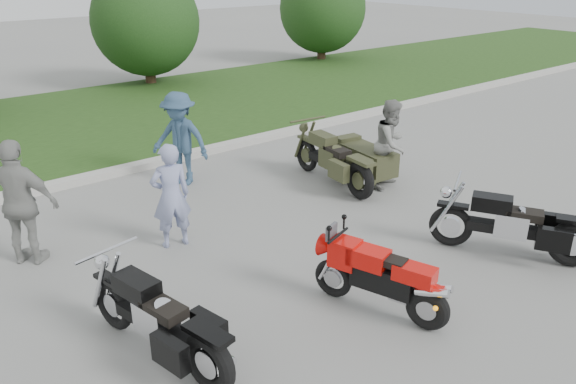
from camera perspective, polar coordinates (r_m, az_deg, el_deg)
ground at (r=7.78m, az=4.28°, el=-9.84°), size 80.00×80.00×0.00m
curb at (r=12.35m, az=-15.00°, el=2.52°), size 60.00×0.30×0.15m
grass_strip at (r=16.09m, az=-21.26°, el=6.38°), size 60.00×8.00×0.14m
tree_mid_right at (r=20.23m, az=-14.28°, el=16.43°), size 3.60×3.60×4.00m
tree_far_right at (r=24.70m, az=3.52°, el=18.08°), size 3.60×3.60×4.00m
sportbike_red at (r=7.14m, az=9.56°, el=-8.52°), size 0.73×1.80×0.88m
cruiser_left at (r=6.46m, az=-12.61°, el=-13.03°), size 0.70×2.34×0.91m
cruiser_right at (r=9.01m, az=22.31°, el=-3.39°), size 1.31×2.16×0.92m
cruiser_sidecar at (r=11.27m, az=6.60°, el=3.23°), size 1.36×2.48×0.95m
person_stripe at (r=8.70m, az=-11.81°, el=-0.40°), size 0.68×0.52×1.66m
person_grey at (r=11.03m, az=10.44°, el=4.84°), size 0.99×0.87×1.72m
person_denim at (r=11.14m, az=-10.92°, el=5.32°), size 1.21×1.37×1.85m
person_back at (r=8.86m, az=-25.49°, el=-1.04°), size 1.11×1.11×1.89m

